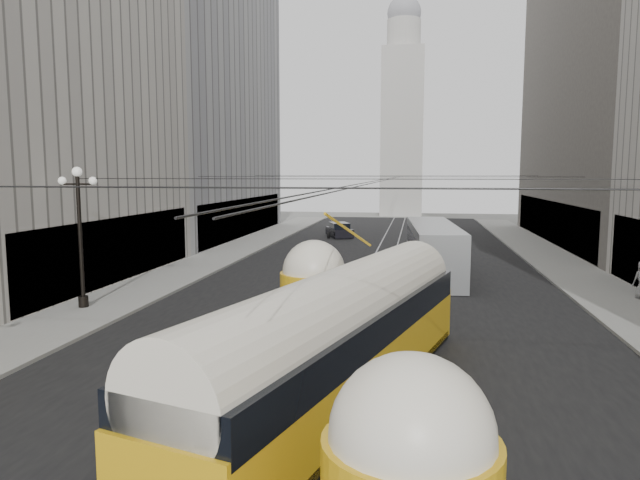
% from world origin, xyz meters
% --- Properties ---
extents(road, '(20.00, 85.00, 0.02)m').
position_xyz_m(road, '(0.00, 32.50, 0.00)').
color(road, black).
rests_on(road, ground).
extents(sidewalk_left, '(4.00, 72.00, 0.15)m').
position_xyz_m(sidewalk_left, '(-12.00, 36.00, 0.07)').
color(sidewalk_left, gray).
rests_on(sidewalk_left, ground).
extents(sidewalk_right, '(4.00, 72.00, 0.15)m').
position_xyz_m(sidewalk_right, '(12.00, 36.00, 0.07)').
color(sidewalk_right, gray).
rests_on(sidewalk_right, ground).
extents(rail_left, '(0.12, 85.00, 0.04)m').
position_xyz_m(rail_left, '(-0.75, 32.50, 0.00)').
color(rail_left, gray).
rests_on(rail_left, ground).
extents(rail_right, '(0.12, 85.00, 0.04)m').
position_xyz_m(rail_right, '(0.75, 32.50, 0.00)').
color(rail_right, gray).
rests_on(rail_right, ground).
extents(building_left_far, '(12.60, 28.60, 28.60)m').
position_xyz_m(building_left_far, '(-19.99, 48.00, 14.31)').
color(building_left_far, '#999999').
rests_on(building_left_far, ground).
extents(building_right_far, '(12.60, 32.60, 32.60)m').
position_xyz_m(building_right_far, '(20.00, 48.00, 16.31)').
color(building_right_far, '#514C47').
rests_on(building_right_far, ground).
extents(distant_tower, '(6.00, 6.00, 31.36)m').
position_xyz_m(distant_tower, '(0.00, 80.00, 14.97)').
color(distant_tower, '#B2AFA8').
rests_on(distant_tower, ground).
extents(lamppost_left_mid, '(1.86, 0.44, 6.37)m').
position_xyz_m(lamppost_left_mid, '(-12.60, 18.00, 3.74)').
color(lamppost_left_mid, black).
rests_on(lamppost_left_mid, sidewalk_left).
extents(catenary, '(25.00, 72.00, 0.23)m').
position_xyz_m(catenary, '(0.12, 31.49, 5.88)').
color(catenary, black).
rests_on(catenary, ground).
extents(streetcar, '(6.60, 16.30, 3.70)m').
position_xyz_m(streetcar, '(0.40, 9.51, 1.81)').
color(streetcar, gold).
rests_on(streetcar, ground).
extents(city_bus, '(3.39, 12.48, 3.13)m').
position_xyz_m(city_bus, '(3.39, 29.87, 1.72)').
color(city_bus, '#989B9D').
rests_on(city_bus, ground).
extents(sedan_white_far, '(3.46, 4.80, 1.40)m').
position_xyz_m(sedan_white_far, '(4.56, 42.31, 0.64)').
color(sedan_white_far, silver).
rests_on(sedan_white_far, ground).
extents(sedan_dark_far, '(3.31, 4.82, 1.41)m').
position_xyz_m(sedan_dark_far, '(-5.12, 49.78, 0.64)').
color(sedan_dark_far, black).
rests_on(sedan_dark_far, ground).
extents(pedestrian_crossing_a, '(0.45, 0.60, 1.50)m').
position_xyz_m(pedestrian_crossing_a, '(-0.60, 4.62, 0.75)').
color(pedestrian_crossing_a, '#232228').
rests_on(pedestrian_crossing_a, ground).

